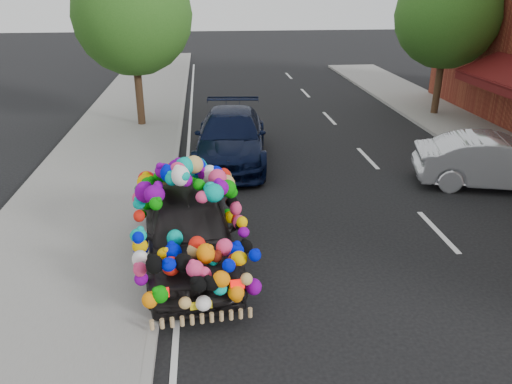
% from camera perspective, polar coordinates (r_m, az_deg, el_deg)
% --- Properties ---
extents(ground, '(100.00, 100.00, 0.00)m').
position_cam_1_polar(ground, '(10.71, 2.33, -5.46)').
color(ground, black).
rests_on(ground, ground).
extents(sidewalk, '(4.00, 60.00, 0.12)m').
position_cam_1_polar(sidewalk, '(10.98, -20.61, -5.95)').
color(sidewalk, gray).
rests_on(sidewalk, ground).
extents(kerb, '(0.15, 60.00, 0.13)m').
position_cam_1_polar(kerb, '(10.63, -10.37, -5.69)').
color(kerb, gray).
rests_on(kerb, ground).
extents(lane_markings, '(6.00, 50.00, 0.01)m').
position_cam_1_polar(lane_markings, '(11.74, 20.05, -4.24)').
color(lane_markings, silver).
rests_on(lane_markings, ground).
extents(tree_near_sidewalk, '(4.20, 4.20, 6.13)m').
position_cam_1_polar(tree_near_sidewalk, '(19.01, -13.97, 19.04)').
color(tree_near_sidewalk, '#332114').
rests_on(tree_near_sidewalk, ground).
extents(tree_far_b, '(4.00, 4.00, 5.90)m').
position_cam_1_polar(tree_far_b, '(21.53, 21.06, 18.27)').
color(tree_far_b, '#332114').
rests_on(tree_far_b, ground).
extents(plush_art_car, '(2.48, 4.59, 2.09)m').
position_cam_1_polar(plush_art_car, '(9.48, -7.76, -2.41)').
color(plush_art_car, black).
rests_on(plush_art_car, ground).
extents(navy_sedan, '(2.55, 5.31, 1.49)m').
position_cam_1_polar(navy_sedan, '(15.24, -2.88, 6.31)').
color(navy_sedan, black).
rests_on(navy_sedan, ground).
extents(silver_hatchback, '(4.43, 2.49, 1.38)m').
position_cam_1_polar(silver_hatchback, '(14.67, 25.87, 3.10)').
color(silver_hatchback, '#B4B6BC').
rests_on(silver_hatchback, ground).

